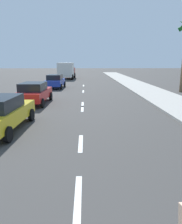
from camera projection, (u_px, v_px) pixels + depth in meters
The scene contains 11 objects.
ground_plane at pixel (83, 101), 17.10m from camera, with size 160.00×160.00×0.00m, color #423F3D.
sidewalk_strip at pixel (159, 96), 19.21m from camera, with size 3.60×80.00×0.14m, color #B2ADA3.
lane_stripe_2 at pixel (78, 196), 5.05m from camera, with size 0.16×1.80×0.01m, color white.
lane_stripe_3 at pixel (81, 143), 8.32m from camera, with size 0.16×1.80×0.01m, color white.
lane_stripe_4 at pixel (82, 109), 14.35m from camera, with size 0.16×1.80×0.01m, color white.
lane_stripe_5 at pixel (83, 104), 15.77m from camera, with size 0.16×1.80×0.01m, color white.
lane_stripe_6 at pixel (83, 91), 22.51m from camera, with size 0.16×1.80×0.01m, color white.
lane_stripe_7 at pixel (84, 86), 27.84m from camera, with size 0.16×1.80×0.01m, color white.
parked_car_red at pixel (34, 92), 15.83m from camera, with size 2.14×4.39×1.57m.
parked_car_blue at pixel (55, 81), 24.96m from camera, with size 2.08×4.28×1.57m.
delivery_truck at pixel (66, 70), 37.81m from camera, with size 2.90×6.35×2.80m.
Camera 1 is at (0.18, 3.15, 3.09)m, focal length 34.67 mm.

